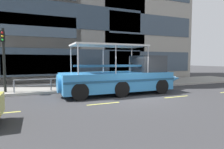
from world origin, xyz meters
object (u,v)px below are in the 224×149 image
duck_tour_boat (124,77)px  parking_sign (160,64)px  traffic_light_pole (4,54)px  pedestrian_near_bow (134,72)px

duck_tour_boat → parking_sign: bearing=27.4°
traffic_light_pole → parking_sign: bearing=0.3°
traffic_light_pole → pedestrian_near_bow: 10.16m
duck_tour_boat → pedestrian_near_bow: duck_tour_boat is taller
traffic_light_pole → parking_sign: traffic_light_pole is taller
traffic_light_pole → parking_sign: (12.32, 0.07, -0.80)m
parking_sign → pedestrian_near_bow: 2.49m
traffic_light_pole → duck_tour_boat: (7.47, -2.44, -1.59)m
traffic_light_pole → pedestrian_near_bow: size_ratio=2.38×
traffic_light_pole → pedestrian_near_bow: traffic_light_pole is taller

